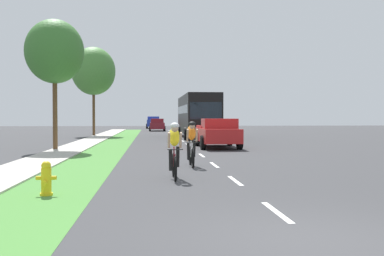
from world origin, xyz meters
name	(u,v)px	position (x,y,z in m)	size (l,w,h in m)	color
ground_plane	(190,147)	(0.00, 20.00, 0.00)	(120.00, 120.00, 0.00)	#38383A
grass_verge	(111,147)	(-4.58, 20.00, 0.00)	(2.10, 70.00, 0.01)	#478438
sidewalk_concrete	(76,147)	(-6.55, 20.00, 0.00)	(1.85, 70.00, 0.10)	#B2ADA3
lane_markings_center	(185,143)	(0.00, 24.00, 0.00)	(0.12, 53.80, 0.01)	white
fire_hydrant_yellow	(46,179)	(-4.58, 4.13, 0.37)	(0.44, 0.38, 0.76)	yellow
cyclist_lead	(174,150)	(-1.63, 6.48, 0.81)	(0.42, 1.72, 1.58)	black
cyclist_trailing	(192,143)	(-0.86, 9.58, 0.81)	(0.42, 1.72, 1.58)	black
pickup_red	(217,133)	(1.46, 18.92, 0.83)	(2.22, 5.10, 1.64)	red
bus_black	(197,114)	(1.59, 31.05, 1.98)	(2.78, 11.60, 3.48)	black
sedan_maroon	(157,125)	(-1.50, 49.38, 0.77)	(1.98, 4.30, 1.52)	maroon
suv_blue	(153,122)	(-1.89, 61.57, 0.95)	(2.15, 4.70, 1.79)	#23389E
street_tree_near	(55,52)	(-7.26, 17.96, 5.12)	(3.03, 3.03, 6.81)	brown
street_tree_far	(94,71)	(-7.46, 35.48, 5.89)	(3.96, 3.96, 8.09)	brown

